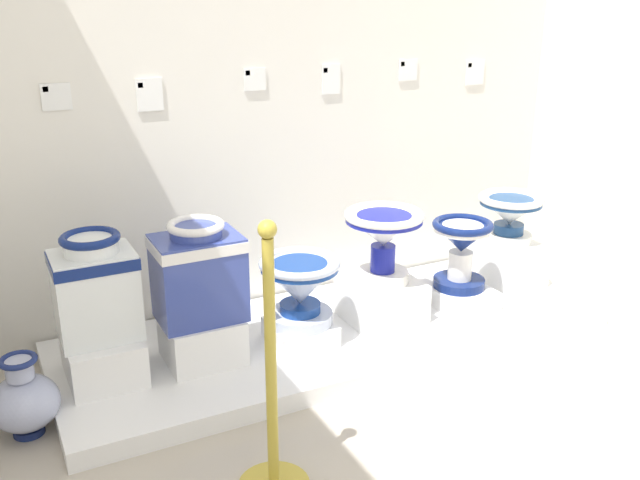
{
  "coord_description": "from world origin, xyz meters",
  "views": [
    {
      "loc": [
        0.15,
        -0.9,
        1.72
      ],
      "look_at": [
        1.61,
        1.99,
        0.57
      ],
      "focal_mm": 39.65,
      "sensor_mm": 36.0,
      "label": 1
    }
  ],
  "objects_px": {
    "antique_toilet_leftmost": "(300,284)",
    "plinth_block_rightmost": "(202,338)",
    "plinth_block_slender_white": "(103,356)",
    "antique_toilet_slender_white": "(95,285)",
    "plinth_block_central_ornate": "(505,261)",
    "info_placard_fourth": "(331,79)",
    "plinth_block_broad_patterned": "(381,300)",
    "info_placard_fifth": "(408,70)",
    "antique_toilet_rightmost": "(198,270)",
    "info_placard_sixth": "(475,72)",
    "info_placard_second": "(149,94)",
    "antique_toilet_central_ornate": "(510,212)",
    "plinth_block_leftmost": "(300,332)",
    "antique_toilet_pale_glazed": "(462,244)",
    "info_placard_first": "(56,97)",
    "info_placard_third": "(254,79)",
    "stanchion_post_near_left": "(272,418)",
    "decorative_vase_companion": "(24,401)",
    "antique_toilet_broad_patterned": "(384,233)",
    "plinth_block_pale_glazed": "(458,295)"
  },
  "relations": [
    {
      "from": "antique_toilet_slender_white",
      "to": "info_placard_fourth",
      "type": "xyz_separation_m",
      "value": [
        1.39,
        0.49,
        0.74
      ]
    },
    {
      "from": "plinth_block_central_ornate",
      "to": "info_placard_third",
      "type": "relative_size",
      "value": 3.36
    },
    {
      "from": "plinth_block_central_ornate",
      "to": "info_placard_fifth",
      "type": "distance_m",
      "value": 1.25
    },
    {
      "from": "antique_toilet_central_ornate",
      "to": "info_placard_first",
      "type": "height_order",
      "value": "info_placard_first"
    },
    {
      "from": "plinth_block_pale_glazed",
      "to": "stanchion_post_near_left",
      "type": "distance_m",
      "value": 1.71
    },
    {
      "from": "plinth_block_slender_white",
      "to": "antique_toilet_slender_white",
      "type": "relative_size",
      "value": 0.83
    },
    {
      "from": "antique_toilet_leftmost",
      "to": "plinth_block_rightmost",
      "type": "bearing_deg",
      "value": 174.56
    },
    {
      "from": "antique_toilet_slender_white",
      "to": "info_placard_fourth",
      "type": "height_order",
      "value": "info_placard_fourth"
    },
    {
      "from": "plinth_block_central_ornate",
      "to": "info_placard_sixth",
      "type": "relative_size",
      "value": 2.71
    },
    {
      "from": "plinth_block_broad_patterned",
      "to": "info_placard_fifth",
      "type": "xyz_separation_m",
      "value": [
        0.47,
        0.54,
        1.1
      ]
    },
    {
      "from": "plinth_block_leftmost",
      "to": "antique_toilet_broad_patterned",
      "type": "bearing_deg",
      "value": 5.71
    },
    {
      "from": "antique_toilet_pale_glazed",
      "to": "info_placard_first",
      "type": "height_order",
      "value": "info_placard_first"
    },
    {
      "from": "plinth_block_broad_patterned",
      "to": "info_placard_fifth",
      "type": "distance_m",
      "value": 1.31
    },
    {
      "from": "plinth_block_slender_white",
      "to": "plinth_block_rightmost",
      "type": "xyz_separation_m",
      "value": [
        0.44,
        -0.05,
        0.01
      ]
    },
    {
      "from": "antique_toilet_slender_white",
      "to": "stanchion_post_near_left",
      "type": "xyz_separation_m",
      "value": [
        0.41,
        -0.94,
        -0.23
      ]
    },
    {
      "from": "plinth_block_slender_white",
      "to": "plinth_block_broad_patterned",
      "type": "distance_m",
      "value": 1.41
    },
    {
      "from": "antique_toilet_slender_white",
      "to": "stanchion_post_near_left",
      "type": "distance_m",
      "value": 1.05
    },
    {
      "from": "antique_toilet_rightmost",
      "to": "info_placard_third",
      "type": "relative_size",
      "value": 3.95
    },
    {
      "from": "plinth_block_rightmost",
      "to": "plinth_block_broad_patterned",
      "type": "height_order",
      "value": "plinth_block_rightmost"
    },
    {
      "from": "plinth_block_broad_patterned",
      "to": "info_placard_third",
      "type": "distance_m",
      "value": 1.31
    },
    {
      "from": "plinth_block_leftmost",
      "to": "stanchion_post_near_left",
      "type": "height_order",
      "value": "stanchion_post_near_left"
    },
    {
      "from": "antique_toilet_slender_white",
      "to": "info_placard_fourth",
      "type": "distance_m",
      "value": 1.65
    },
    {
      "from": "antique_toilet_central_ornate",
      "to": "info_placard_second",
      "type": "xyz_separation_m",
      "value": [
        -1.91,
        0.44,
        0.73
      ]
    },
    {
      "from": "antique_toilet_slender_white",
      "to": "antique_toilet_leftmost",
      "type": "relative_size",
      "value": 1.22
    },
    {
      "from": "plinth_block_rightmost",
      "to": "info_placard_second",
      "type": "distance_m",
      "value": 1.19
    },
    {
      "from": "decorative_vase_companion",
      "to": "plinth_block_central_ornate",
      "type": "bearing_deg",
      "value": 4.61
    },
    {
      "from": "antique_toilet_rightmost",
      "to": "info_placard_sixth",
      "type": "xyz_separation_m",
      "value": [
        1.91,
        0.54,
        0.72
      ]
    },
    {
      "from": "plinth_block_rightmost",
      "to": "antique_toilet_slender_white",
      "type": "bearing_deg",
      "value": 173.58
    },
    {
      "from": "plinth_block_slender_white",
      "to": "info_placard_sixth",
      "type": "xyz_separation_m",
      "value": [
        2.36,
        0.49,
        1.07
      ]
    },
    {
      "from": "info_placard_third",
      "to": "info_placard_sixth",
      "type": "xyz_separation_m",
      "value": [
        1.4,
        0.0,
        -0.03
      ]
    },
    {
      "from": "info_placard_first",
      "to": "info_placard_second",
      "type": "xyz_separation_m",
      "value": [
        0.42,
        0.0,
        -0.02
      ]
    },
    {
      "from": "plinth_block_slender_white",
      "to": "info_placard_fourth",
      "type": "xyz_separation_m",
      "value": [
        1.39,
        0.49,
        1.08
      ]
    },
    {
      "from": "antique_toilet_central_ornate",
      "to": "plinth_block_leftmost",
      "type": "bearing_deg",
      "value": -174.07
    },
    {
      "from": "decorative_vase_companion",
      "to": "plinth_block_pale_glazed",
      "type": "bearing_deg",
      "value": 2.19
    },
    {
      "from": "antique_toilet_rightmost",
      "to": "plinth_block_pale_glazed",
      "type": "bearing_deg",
      "value": -1.19
    },
    {
      "from": "plinth_block_broad_patterned",
      "to": "info_placard_third",
      "type": "xyz_separation_m",
      "value": [
        -0.46,
        0.54,
        1.1
      ]
    },
    {
      "from": "antique_toilet_broad_patterned",
      "to": "info_placard_fifth",
      "type": "distance_m",
      "value": 1.02
    },
    {
      "from": "info_placard_first",
      "to": "decorative_vase_companion",
      "type": "bearing_deg",
      "value": -117.26
    },
    {
      "from": "antique_toilet_broad_patterned",
      "to": "decorative_vase_companion",
      "type": "xyz_separation_m",
      "value": [
        -1.76,
        -0.12,
        -0.41
      ]
    },
    {
      "from": "antique_toilet_pale_glazed",
      "to": "info_placard_first",
      "type": "xyz_separation_m",
      "value": [
        -1.89,
        0.57,
        0.83
      ]
    },
    {
      "from": "antique_toilet_pale_glazed",
      "to": "antique_toilet_central_ornate",
      "type": "relative_size",
      "value": 1.02
    },
    {
      "from": "info_placard_first",
      "to": "info_placard_sixth",
      "type": "xyz_separation_m",
      "value": [
        2.36,
        0.0,
        -0.01
      ]
    },
    {
      "from": "info_placard_third",
      "to": "info_placard_fifth",
      "type": "distance_m",
      "value": 0.93
    },
    {
      "from": "plinth_block_rightmost",
      "to": "plinth_block_central_ornate",
      "type": "distance_m",
      "value": 1.89
    },
    {
      "from": "plinth_block_pale_glazed",
      "to": "antique_toilet_pale_glazed",
      "type": "xyz_separation_m",
      "value": [
        0.0,
        -0.0,
        0.3
      ]
    },
    {
      "from": "info_placard_second",
      "to": "info_placard_sixth",
      "type": "xyz_separation_m",
      "value": [
        1.94,
        -0.0,
        0.01
      ]
    },
    {
      "from": "info_placard_fourth",
      "to": "antique_toilet_rightmost",
      "type": "bearing_deg",
      "value": -150.32
    },
    {
      "from": "info_placard_fourth",
      "to": "plinth_block_rightmost",
      "type": "bearing_deg",
      "value": -150.32
    },
    {
      "from": "antique_toilet_rightmost",
      "to": "plinth_block_central_ornate",
      "type": "xyz_separation_m",
      "value": [
        1.89,
        0.1,
        -0.32
      ]
    },
    {
      "from": "antique_toilet_slender_white",
      "to": "info_placard_third",
      "type": "distance_m",
      "value": 1.32
    }
  ]
}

